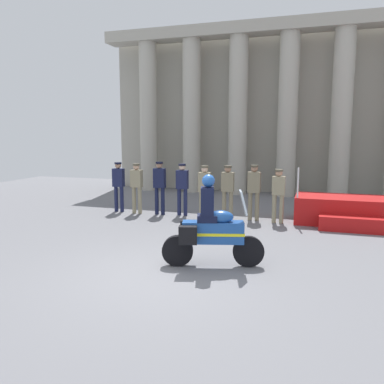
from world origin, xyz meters
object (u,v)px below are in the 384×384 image
object	(u,v)px
officer_in_row_0	(119,183)
officer_in_row_3	(182,185)
officer_in_row_1	(137,184)
officer_in_row_2	(160,184)
officer_in_row_6	(254,188)
officer_in_row_5	(228,188)
reviewing_stand	(349,211)
officer_in_row_4	(205,187)
officer_in_row_7	(278,191)
motorcycle_with_rider	(210,228)

from	to	relation	value
officer_in_row_0	officer_in_row_3	distance (m)	2.31
officer_in_row_1	officer_in_row_2	bearing A→B (deg)	-175.87
officer_in_row_6	officer_in_row_5	bearing A→B (deg)	8.33
reviewing_stand	officer_in_row_0	xyz separation A→B (m)	(-7.49, -0.34, 0.63)
officer_in_row_4	officer_in_row_7	bearing A→B (deg)	177.93
officer_in_row_1	officer_in_row_6	xyz separation A→B (m)	(3.94, 0.14, 0.02)
officer_in_row_6	officer_in_row_7	size ratio (longest dim) A/B	1.06
officer_in_row_2	officer_in_row_3	world-z (taller)	officer_in_row_2
officer_in_row_4	motorcycle_with_rider	world-z (taller)	motorcycle_with_rider
officer_in_row_2	officer_in_row_5	bearing A→B (deg)	176.83
officer_in_row_0	officer_in_row_3	bearing A→B (deg)	-179.77
officer_in_row_3	officer_in_row_7	world-z (taller)	officer_in_row_3
officer_in_row_3	motorcycle_with_rider	xyz separation A→B (m)	(2.18, -4.62, -0.22)
officer_in_row_3	officer_in_row_7	distance (m)	3.14
officer_in_row_6	officer_in_row_2	bearing A→B (deg)	-0.21
officer_in_row_3	motorcycle_with_rider	distance (m)	5.11
officer_in_row_0	officer_in_row_1	world-z (taller)	officer_in_row_0
officer_in_row_1	officer_in_row_0	bearing A→B (deg)	-9.71
officer_in_row_4	officer_in_row_3	bearing A→B (deg)	-12.92
officer_in_row_0	officer_in_row_4	size ratio (longest dim) A/B	1.02
reviewing_stand	officer_in_row_5	bearing A→B (deg)	-173.01
officer_in_row_6	officer_in_row_7	xyz separation A→B (m)	(0.76, -0.16, -0.06)
motorcycle_with_rider	officer_in_row_3	bearing A→B (deg)	99.87
officer_in_row_2	reviewing_stand	bearing A→B (deg)	-177.83
officer_in_row_2	officer_in_row_6	size ratio (longest dim) A/B	1.02
officer_in_row_4	officer_in_row_1	bearing A→B (deg)	-1.22
officer_in_row_4	officer_in_row_7	xyz separation A→B (m)	(2.32, -0.03, -0.03)
officer_in_row_0	officer_in_row_5	distance (m)	3.88
reviewing_stand	officer_in_row_2	size ratio (longest dim) A/B	1.76
officer_in_row_0	officer_in_row_5	size ratio (longest dim) A/B	1.00
officer_in_row_1	officer_in_row_5	distance (m)	3.14
officer_in_row_1	officer_in_row_5	size ratio (longest dim) A/B	0.99
officer_in_row_5	officer_in_row_7	world-z (taller)	officer_in_row_5
reviewing_stand	officer_in_row_7	world-z (taller)	reviewing_stand
officer_in_row_6	officer_in_row_7	bearing A→B (deg)	166.54
officer_in_row_3	motorcycle_with_rider	bearing A→B (deg)	113.86
reviewing_stand	officer_in_row_0	size ratio (longest dim) A/B	1.82
officer_in_row_5	motorcycle_with_rider	size ratio (longest dim) A/B	0.84
officer_in_row_6	officer_in_row_7	distance (m)	0.78
reviewing_stand	officer_in_row_0	bearing A→B (deg)	-177.39
officer_in_row_2	officer_in_row_1	bearing A→B (deg)	4.13
reviewing_stand	officer_in_row_7	size ratio (longest dim) A/B	1.90
officer_in_row_0	officer_in_row_2	xyz separation A→B (m)	(1.54, -0.03, 0.03)
officer_in_row_1	officer_in_row_4	world-z (taller)	officer_in_row_1
reviewing_stand	officer_in_row_0	world-z (taller)	officer_in_row_0
officer_in_row_6	officer_in_row_0	bearing A→B (deg)	-0.96
officer_in_row_0	officer_in_row_4	xyz separation A→B (m)	(3.12, -0.10, -0.02)
officer_in_row_5	motorcycle_with_rider	bearing A→B (deg)	96.42
officer_in_row_3	officer_in_row_6	bearing A→B (deg)	177.88
officer_in_row_3	officer_in_row_5	size ratio (longest dim) A/B	1.00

